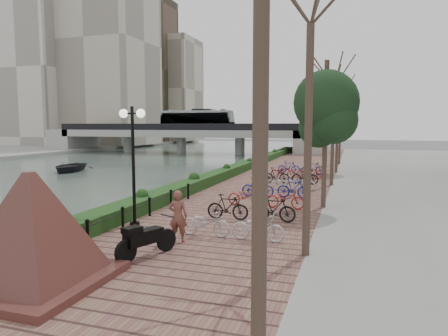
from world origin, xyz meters
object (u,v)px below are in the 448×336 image
at_px(pedestrian, 178,216).
at_px(boat, 69,167).
at_px(lamppost, 133,139).
at_px(motorcycle, 147,238).
at_px(granite_monument, 32,228).

bearing_deg(pedestrian, boat, -50.91).
bearing_deg(boat, lamppost, -57.93).
distance_m(motorcycle, pedestrian, 1.67).
xyz_separation_m(lamppost, pedestrian, (2.45, -1.50, -2.35)).
bearing_deg(lamppost, boat, 134.56).
bearing_deg(boat, motorcycle, -59.19).
height_order(motorcycle, pedestrian, pedestrian).
xyz_separation_m(motorcycle, boat, (-18.80, 19.94, -0.57)).
relative_size(pedestrian, boat, 0.37).
height_order(lamppost, boat, lamppost).
xyz_separation_m(granite_monument, lamppost, (-0.66, 5.62, 1.85)).
height_order(lamppost, pedestrian, lamppost).
bearing_deg(motorcycle, granite_monument, -100.12).
distance_m(motorcycle, boat, 27.41).
bearing_deg(lamppost, motorcycle, -54.43).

